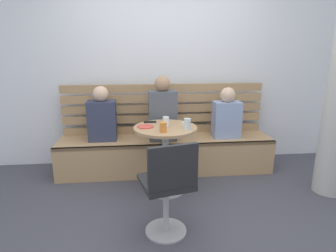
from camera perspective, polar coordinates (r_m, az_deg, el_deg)
The scene contains 15 objects.
ground at distance 2.71m, azimuth 2.17°, elevation -19.29°, with size 8.00×8.00×0.00m, color #42424C.
back_wall at distance 3.86m, azimuth -1.12°, elevation 13.96°, with size 5.20×0.10×2.90m, color silver.
booth_bench at distance 3.67m, azimuth -0.43°, elevation -5.77°, with size 2.70×0.52×0.44m.
booth_backrest at distance 3.74m, azimuth -0.81°, elevation 3.53°, with size 2.65×0.04×0.66m.
cafe_table at distance 3.06m, azimuth -0.54°, elevation -4.18°, with size 0.68×0.68×0.74m.
white_chair at distance 2.33m, azimuth 0.09°, elevation -12.09°, with size 0.48×0.48×0.85m.
person_adult at distance 3.46m, azimuth -1.10°, elevation 2.93°, with size 0.34×0.22×0.79m.
person_child_left at distance 3.66m, azimuth 11.80°, elevation 2.09°, with size 0.34×0.22×0.64m.
person_child_middle at distance 3.55m, azimuth -13.23°, elevation 1.88°, with size 0.34×0.22×0.68m.
cup_glass_tall at distance 2.87m, azimuth 3.92°, elevation 0.36°, with size 0.07×0.07×0.12m, color silver.
cup_espresso_small at distance 2.99m, azimuth 3.35°, elevation 0.34°, with size 0.06×0.06×0.06m, color silver.
cup_water_clear at distance 2.98m, azimuth -0.43°, elevation 0.86°, with size 0.07×0.07×0.11m, color white.
cup_tumbler_orange at distance 2.79m, azimuth -0.98°, elevation -0.24°, with size 0.07×0.07×0.10m, color orange.
plate_small at distance 2.99m, azimuth -4.58°, elevation -0.10°, with size 0.17×0.17×0.01m, color #DB4C42.
phone_on_table at distance 3.19m, azimuth -3.69°, elevation 0.83°, with size 0.07×0.14×0.01m, color black.
Camera 1 is at (-0.33, -2.21, 1.54)m, focal length 30.06 mm.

